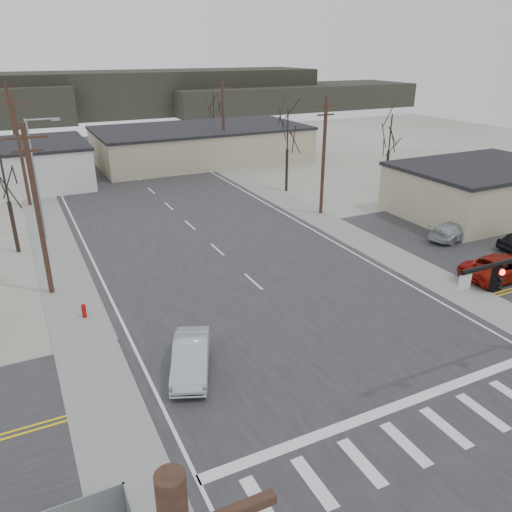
{
  "coord_description": "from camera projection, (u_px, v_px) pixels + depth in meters",
  "views": [
    {
      "loc": [
        -12.3,
        -17.42,
        13.61
      ],
      "look_at": [
        -0.71,
        6.17,
        2.6
      ],
      "focal_mm": 35.0,
      "sensor_mm": 36.0,
      "label": 1
    }
  ],
  "objects": [
    {
      "name": "ground",
      "position": [
        324.0,
        345.0,
        24.68
      ],
      "size": [
        140.0,
        140.0,
        0.0
      ],
      "primitive_type": "plane",
      "color": "beige",
      "rests_on": "ground"
    },
    {
      "name": "main_road",
      "position": [
        212.0,
        245.0,
        37.09
      ],
      "size": [
        18.0,
        110.0,
        0.05
      ],
      "primitive_type": "cube",
      "color": "#262628",
      "rests_on": "ground"
    },
    {
      "name": "cross_road",
      "position": [
        324.0,
        345.0,
        24.67
      ],
      "size": [
        90.0,
        10.0,
        0.04
      ],
      "primitive_type": "cube",
      "color": "#262628",
      "rests_on": "ground"
    },
    {
      "name": "parking_lot",
      "position": [
        502.0,
        242.0,
        37.78
      ],
      "size": [
        18.0,
        20.0,
        0.03
      ],
      "primitive_type": "cube",
      "color": "#262628",
      "rests_on": "ground"
    },
    {
      "name": "sidewalk_left",
      "position": [
        54.0,
        246.0,
        36.92
      ],
      "size": [
        3.0,
        90.0,
        0.06
      ],
      "primitive_type": "cube",
      "color": "gray",
      "rests_on": "ground"
    },
    {
      "name": "sidewalk_right",
      "position": [
        300.0,
        208.0,
        45.54
      ],
      "size": [
        3.0,
        90.0,
        0.06
      ],
      "primitive_type": "cube",
      "color": "gray",
      "rests_on": "ground"
    },
    {
      "name": "fire_hydrant",
      "position": [
        84.0,
        311.0,
        26.98
      ],
      "size": [
        0.24,
        0.24,
        0.87
      ],
      "color": "#A50C0C",
      "rests_on": "ground"
    },
    {
      "name": "building_right_far",
      "position": [
        201.0,
        144.0,
        64.34
      ],
      "size": [
        26.3,
        14.3,
        4.3
      ],
      "color": "tan",
      "rests_on": "ground"
    },
    {
      "name": "building_lot",
      "position": [
        480.0,
        189.0,
        43.55
      ],
      "size": [
        14.3,
        10.3,
        4.3
      ],
      "color": "tan",
      "rests_on": "ground"
    },
    {
      "name": "upole_left_b",
      "position": [
        38.0,
        210.0,
        27.92
      ],
      "size": [
        2.2,
        0.3,
        10.0
      ],
      "color": "#452B20",
      "rests_on": "ground"
    },
    {
      "name": "upole_left_c",
      "position": [
        20.0,
        149.0,
        44.48
      ],
      "size": [
        2.2,
        0.3,
        10.0
      ],
      "color": "#452B20",
      "rests_on": "ground"
    },
    {
      "name": "upole_left_d",
      "position": [
        12.0,
        122.0,
        61.04
      ],
      "size": [
        2.2,
        0.3,
        10.0
      ],
      "color": "#452B20",
      "rests_on": "ground"
    },
    {
      "name": "upole_right_a",
      "position": [
        324.0,
        155.0,
        42.24
      ],
      "size": [
        2.2,
        0.3,
        10.0
      ],
      "color": "#452B20",
      "rests_on": "ground"
    },
    {
      "name": "upole_right_b",
      "position": [
        223.0,
        122.0,
        60.46
      ],
      "size": [
        2.2,
        0.3,
        10.0
      ],
      "color": "#452B20",
      "rests_on": "ground"
    },
    {
      "name": "streetlight_main",
      "position": [
        38.0,
        173.0,
        36.54
      ],
      "size": [
        2.4,
        0.25,
        9.0
      ],
      "color": "gray",
      "rests_on": "ground"
    },
    {
      "name": "tree_left_near",
      "position": [
        5.0,
        181.0,
        33.93
      ],
      "size": [
        3.3,
        3.3,
        7.35
      ],
      "color": "#2D201B",
      "rests_on": "ground"
    },
    {
      "name": "tree_right_mid",
      "position": [
        288.0,
        132.0,
        49.0
      ],
      "size": [
        3.74,
        3.74,
        8.33
      ],
      "color": "#2D201B",
      "rests_on": "ground"
    },
    {
      "name": "tree_right_far",
      "position": [
        214.0,
        108.0,
        71.68
      ],
      "size": [
        3.52,
        3.52,
        7.84
      ],
      "color": "#2D201B",
      "rests_on": "ground"
    },
    {
      "name": "tree_lot",
      "position": [
        390.0,
        135.0,
        49.69
      ],
      "size": [
        3.52,
        3.52,
        7.84
      ],
      "color": "#2D201B",
      "rests_on": "ground"
    },
    {
      "name": "hill_center",
      "position": [
        139.0,
        93.0,
        108.52
      ],
      "size": [
        80.0,
        18.0,
        9.0
      ],
      "primitive_type": "cube",
      "color": "#333026",
      "rests_on": "ground"
    },
    {
      "name": "hill_right",
      "position": [
        292.0,
        97.0,
        118.47
      ],
      "size": [
        60.0,
        18.0,
        5.5
      ],
      "primitive_type": "cube",
      "color": "#333026",
      "rests_on": "ground"
    },
    {
      "name": "sedan_crossing",
      "position": [
        191.0,
        357.0,
        22.34
      ],
      "size": [
        3.15,
        4.72,
        1.47
      ],
      "primitive_type": "imported",
      "rotation": [
        0.0,
        0.0,
        -0.39
      ],
      "color": "#A8AEB3",
      "rests_on": "main_road"
    },
    {
      "name": "car_far_a",
      "position": [
        166.0,
        157.0,
        63.62
      ],
      "size": [
        3.03,
        4.9,
        1.33
      ],
      "primitive_type": "imported",
      "rotation": [
        0.0,
        0.0,
        2.87
      ],
      "color": "black",
      "rests_on": "main_road"
    },
    {
      "name": "car_far_b",
      "position": [
        67.0,
        150.0,
        67.42
      ],
      "size": [
        2.63,
        4.7,
        1.51
      ],
      "primitive_type": "imported",
      "rotation": [
        0.0,
        0.0,
        0.2
      ],
      "color": "black",
      "rests_on": "main_road"
    },
    {
      "name": "car_parked_red",
      "position": [
        501.0,
        267.0,
        31.49
      ],
      "size": [
        5.48,
        2.57,
        1.52
      ],
      "primitive_type": "imported",
      "rotation": [
        0.0,
        0.0,
        1.58
      ],
      "color": "maroon",
      "rests_on": "parking_lot"
    },
    {
      "name": "car_parked_dark_b",
      "position": [
        503.0,
        220.0,
        40.45
      ],
      "size": [
        4.05,
        2.03,
        1.28
      ],
      "primitive_type": "imported",
      "rotation": [
        0.0,
        0.0,
        1.39
      ],
      "color": "black",
      "rests_on": "parking_lot"
    },
    {
      "name": "car_parked_silver",
      "position": [
        454.0,
        231.0,
        38.02
      ],
      "size": [
        4.87,
        2.58,
        1.34
      ],
      "primitive_type": "imported",
      "rotation": [
        0.0,
        0.0,
        1.73
      ],
      "color": "#A7AFB2",
      "rests_on": "parking_lot"
    }
  ]
}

